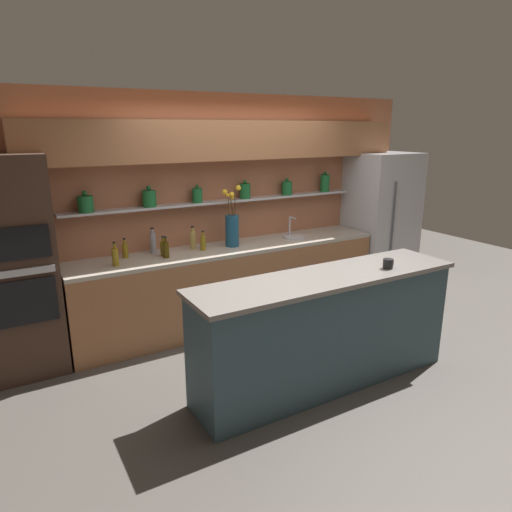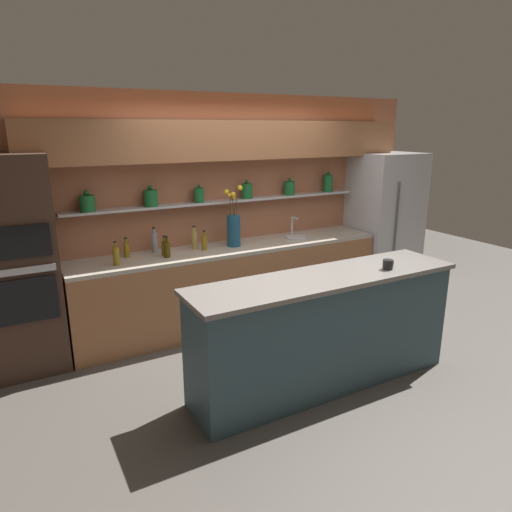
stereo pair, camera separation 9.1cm
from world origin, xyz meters
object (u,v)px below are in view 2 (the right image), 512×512
Objects in this scene: bottle_spirit_1 at (154,242)px; bottle_oil_3 at (167,249)px; bottle_oil_2 at (204,242)px; flower_vase at (234,228)px; bottle_oil_5 at (116,256)px; bottle_oil_4 at (126,249)px; coffee_mug at (388,264)px; sink_fixture at (296,236)px; bottle_oil_0 at (165,248)px; bottle_spirit_6 at (194,239)px; oven_tower at (18,266)px; refrigerator at (384,224)px.

bottle_oil_3 is at bearing -77.59° from bottle_spirit_1.
bottle_oil_2 is (0.51, -0.17, -0.03)m from bottle_spirit_1.
bottle_oil_5 is at bearing -175.23° from flower_vase.
bottle_oil_4 reaches higher than coffee_mug.
sink_fixture is (0.85, -0.01, -0.19)m from flower_vase.
flower_vase reaches higher than bottle_oil_5.
flower_vase is 3.15× the size of bottle_oil_2.
bottle_oil_2 is 1.05× the size of bottle_oil_4.
sink_fixture is 2.19m from bottle_oil_5.
bottle_oil_0 is 0.83× the size of bottle_spirit_6.
bottle_spirit_6 is at bearing 166.04° from flower_vase.
bottle_oil_0 reaches higher than coffee_mug.
bottle_oil_3 is (-0.82, -0.08, -0.12)m from flower_vase.
bottle_oil_5 is at bearing -166.36° from bottle_spirit_6.
sink_fixture is at bearing -3.89° from bottle_oil_4.
bottle_oil_0 is at bearing -179.97° from bottle_oil_2.
oven_tower reaches higher than bottle_oil_0.
bottle_oil_3 is (-0.00, -0.08, 0.01)m from bottle_oil_0.
oven_tower reaches higher than sink_fixture.
refrigerator is at bearing -1.26° from bottle_oil_2.
bottle_oil_2 is (-1.21, 0.01, 0.06)m from sink_fixture.
bottle_spirit_1 is 0.32m from bottle_oil_4.
flower_vase is (-2.25, 0.06, 0.18)m from refrigerator.
flower_vase reaches higher than bottle_spirit_1.
coffee_mug is (1.99, -1.63, 0.05)m from bottle_oil_5.
bottle_spirit_1 is at bearing 128.61° from coffee_mug.
bottle_spirit_1 is 1.27× the size of bottle_oil_2.
oven_tower is at bearing 173.93° from bottle_oil_5.
bottle_oil_3 is (1.38, -0.06, 0.00)m from oven_tower.
bottle_oil_2 is at bearing 6.55° from bottle_oil_5.
refrigerator is 4.45m from oven_tower.
refrigerator is 1.40m from sink_fixture.
sink_fixture is 2.04m from bottle_oil_4.
refrigerator is at bearing 0.88° from bottle_oil_5.
bottle_oil_2 is at bearing 10.64° from bottle_oil_3.
bottle_spirit_6 is 2.38× the size of coffee_mug.
bottle_oil_2 reaches higher than bottle_oil_0.
bottle_oil_4 is 2.62m from coffee_mug.
bottle_spirit_1 is (1.33, 0.19, 0.03)m from oven_tower.
bottle_oil_3 is (-1.66, -0.08, 0.06)m from sink_fixture.
sink_fixture is at bearing -0.39° from bottle_oil_2.
oven_tower is 1.77m from bottle_spirit_6.
refrigerator is at bearing -4.10° from bottle_spirit_1.
bottle_oil_4 is 0.29m from bottle_oil_5.
sink_fixture is at bearing -5.15° from bottle_spirit_6.
refrigerator is at bearing -2.00° from sink_fixture.
bottle_oil_5 is 2.57m from coffee_mug.
oven_tower is (-4.45, 0.04, 0.05)m from refrigerator.
bottle_oil_5 reaches higher than bottle_oil_0.
refrigerator is 7.37× the size of bottle_spirit_6.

